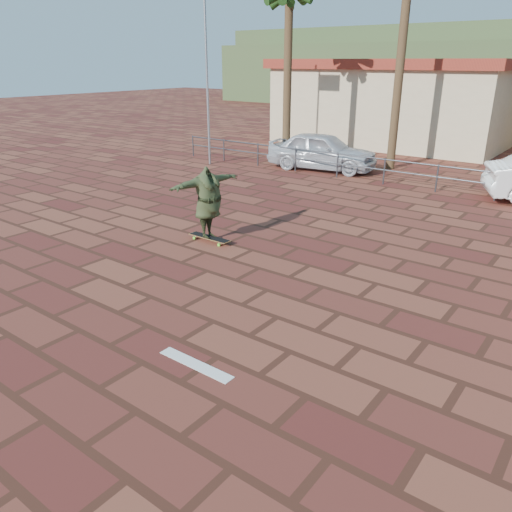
% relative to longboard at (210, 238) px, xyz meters
% --- Properties ---
extents(ground, '(120.00, 120.00, 0.00)m').
position_rel_longboard_xyz_m(ground, '(2.95, -3.17, -0.10)').
color(ground, brown).
rests_on(ground, ground).
extents(paint_stripe, '(1.40, 0.22, 0.01)m').
position_rel_longboard_xyz_m(paint_stripe, '(3.65, -4.37, -0.10)').
color(paint_stripe, white).
rests_on(paint_stripe, ground).
extents(guardrail, '(24.06, 0.06, 1.00)m').
position_rel_longboard_xyz_m(guardrail, '(2.95, 8.83, 0.58)').
color(guardrail, '#47494F').
rests_on(guardrail, ground).
extents(flagpole, '(1.30, 0.10, 8.00)m').
position_rel_longboard_xyz_m(flagpole, '(-6.92, 7.83, 4.54)').
color(flagpole, gray).
rests_on(flagpole, ground).
extents(building_west, '(12.60, 7.60, 4.50)m').
position_rel_longboard_xyz_m(building_west, '(-3.05, 18.83, 2.18)').
color(building_west, beige).
rests_on(building_west, ground).
extents(hill_back, '(35.00, 14.00, 8.00)m').
position_rel_longboard_xyz_m(hill_back, '(-19.05, 52.83, 3.90)').
color(hill_back, '#384C28').
rests_on(hill_back, ground).
extents(longboard, '(1.26, 0.29, 0.12)m').
position_rel_longboard_xyz_m(longboard, '(0.00, 0.00, 0.00)').
color(longboard, olive).
rests_on(longboard, ground).
extents(skateboarder, '(0.83, 2.32, 1.85)m').
position_rel_longboard_xyz_m(skateboarder, '(0.00, -0.00, 0.95)').
color(skateboarder, '#323C20').
rests_on(skateboarder, longboard).
extents(car_silver, '(4.90, 2.60, 1.59)m').
position_rel_longboard_xyz_m(car_silver, '(-2.34, 9.83, 0.69)').
color(car_silver, silver).
rests_on(car_silver, ground).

